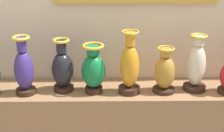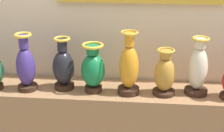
{
  "view_description": "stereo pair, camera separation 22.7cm",
  "coord_description": "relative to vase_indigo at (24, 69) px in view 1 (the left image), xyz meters",
  "views": [
    {
      "loc": [
        -0.03,
        -2.12,
        1.83
      ],
      "look_at": [
        0.0,
        0.0,
        1.01
      ],
      "focal_mm": 54.13,
      "sensor_mm": 36.0,
      "label": 1
    },
    {
      "loc": [
        0.2,
        -2.11,
        1.83
      ],
      "look_at": [
        0.0,
        0.0,
        1.01
      ],
      "focal_mm": 54.13,
      "sensor_mm": 36.0,
      "label": 2
    }
  ],
  "objects": [
    {
      "name": "vase_onyx",
      "position": [
        0.25,
        0.05,
        -0.02
      ],
      "size": [
        0.15,
        0.15,
        0.37
      ],
      "color": "#382319",
      "rests_on": "display_shelf"
    },
    {
      "name": "vase_ochre",
      "position": [
        0.93,
        0.02,
        -0.03
      ],
      "size": [
        0.15,
        0.15,
        0.31
      ],
      "color": "#382319",
      "rests_on": "display_shelf"
    },
    {
      "name": "vase_indigo",
      "position": [
        0.0,
        0.0,
        0.0
      ],
      "size": [
        0.13,
        0.13,
        0.4
      ],
      "color": "#382319",
      "rests_on": "display_shelf"
    },
    {
      "name": "vase_ivory",
      "position": [
        1.15,
        0.05,
        0.0
      ],
      "size": [
        0.15,
        0.15,
        0.39
      ],
      "color": "#382319",
      "rests_on": "display_shelf"
    },
    {
      "name": "back_wall",
      "position": [
        0.58,
        0.29,
        0.31
      ],
      "size": [
        4.4,
        0.14,
        2.63
      ],
      "color": "beige",
      "rests_on": "ground_plane"
    },
    {
      "name": "vase_amber",
      "position": [
        0.7,
        0.01,
        0.01
      ],
      "size": [
        0.15,
        0.15,
        0.43
      ],
      "color": "#382319",
      "rests_on": "display_shelf"
    },
    {
      "name": "vase_emerald",
      "position": [
        0.46,
        0.01,
        -0.01
      ],
      "size": [
        0.16,
        0.16,
        0.34
      ],
      "color": "#382319",
      "rests_on": "display_shelf"
    }
  ]
}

